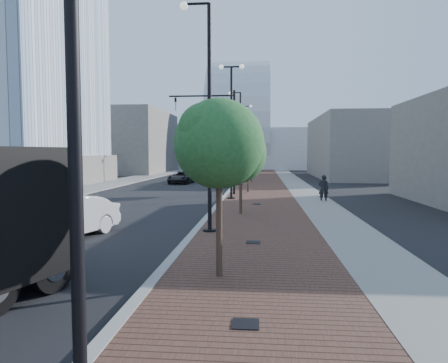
{
  "coord_description": "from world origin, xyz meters",
  "views": [
    {
      "loc": [
        2.67,
        -6.45,
        3.3
      ],
      "look_at": [
        1.0,
        12.0,
        2.0
      ],
      "focal_mm": 33.14,
      "sensor_mm": 36.0,
      "label": 1
    }
  ],
  "objects": [
    {
      "name": "ground",
      "position": [
        0.0,
        0.0,
        0.0
      ],
      "size": [
        220.0,
        220.0,
        0.0
      ],
      "primitive_type": "plane",
      "color": "black"
    },
    {
      "name": "concrete_strip",
      "position": [
        6.2,
        40.0,
        0.07
      ],
      "size": [
        2.4,
        140.0,
        0.13
      ],
      "primitive_type": "cube",
      "color": "slate",
      "rests_on": "ground"
    },
    {
      "name": "dark_car_far",
      "position": [
        -3.99,
        44.49,
        0.72
      ],
      "size": [
        2.28,
        5.07,
        1.44
      ],
      "primitive_type": "imported",
      "rotation": [
        0.0,
        0.0,
        -0.05
      ],
      "color": "black",
      "rests_on": "ground"
    },
    {
      "name": "tree_2",
      "position": [
        1.65,
        27.02,
        3.93
      ],
      "size": [
        2.22,
        2.14,
        5.02
      ],
      "color": "#382619",
      "rests_on": "ground"
    },
    {
      "name": "white_sedan",
      "position": [
        -4.88,
        8.59,
        0.8
      ],
      "size": [
        3.1,
        5.14,
        1.6
      ],
      "primitive_type": "imported",
      "rotation": [
        0.0,
        0.0,
        -0.31
      ],
      "color": "silver",
      "rests_on": "ground"
    },
    {
      "name": "streetlight_4",
      "position": [
        0.6,
        46.0,
        4.82
      ],
      "size": [
        1.72,
        0.56,
        9.28
      ],
      "color": "black",
      "rests_on": "ground"
    },
    {
      "name": "tree_0",
      "position": [
        1.65,
        4.02,
        3.51
      ],
      "size": [
        2.35,
        2.3,
        4.67
      ],
      "color": "#382619",
      "rests_on": "ground"
    },
    {
      "name": "curb",
      "position": [
        0.0,
        40.0,
        0.07
      ],
      "size": [
        0.3,
        140.0,
        0.14
      ],
      "primitive_type": "cube",
      "color": "gray",
      "rests_on": "ground"
    },
    {
      "name": "tree_1",
      "position": [
        1.65,
        15.02,
        3.82
      ],
      "size": [
        2.38,
        2.33,
        5.0
      ],
      "color": "#382619",
      "rests_on": "ground"
    },
    {
      "name": "west_sidewalk",
      "position": [
        -13.0,
        40.0,
        0.06
      ],
      "size": [
        4.0,
        140.0,
        0.12
      ],
      "primitive_type": "cube",
      "color": "slate",
      "rests_on": "ground"
    },
    {
      "name": "traffic_mast",
      "position": [
        -0.3,
        25.0,
        4.98
      ],
      "size": [
        5.09,
        0.2,
        8.0
      ],
      "color": "black",
      "rests_on": "ground"
    },
    {
      "name": "streetlight_3",
      "position": [
        0.49,
        34.0,
        4.34
      ],
      "size": [
        1.44,
        0.56,
        9.21
      ],
      "color": "black",
      "rests_on": "ground"
    },
    {
      "name": "utility_cover_2",
      "position": [
        2.4,
        19.0,
        0.13
      ],
      "size": [
        0.5,
        0.5,
        0.02
      ],
      "primitive_type": "cube",
      "color": "black",
      "rests_on": "sidewalk"
    },
    {
      "name": "commercial_block_ne",
      "position": [
        16.0,
        50.0,
        4.0
      ],
      "size": [
        12.0,
        22.0,
        8.0
      ],
      "primitive_type": "cube",
      "color": "slate",
      "rests_on": "ground"
    },
    {
      "name": "commercial_block_nw",
      "position": [
        -20.0,
        60.0,
        5.0
      ],
      "size": [
        14.0,
        20.0,
        10.0
      ],
      "primitive_type": "cube",
      "color": "#615C57",
      "rests_on": "ground"
    },
    {
      "name": "sidewalk",
      "position": [
        3.5,
        40.0,
        0.06
      ],
      "size": [
        7.0,
        140.0,
        0.12
      ],
      "primitive_type": "cube",
      "color": "#4C2D23",
      "rests_on": "ground"
    },
    {
      "name": "dark_car_mid",
      "position": [
        -5.86,
        37.08,
        0.64
      ],
      "size": [
        2.47,
        4.78,
        1.29
      ],
      "primitive_type": "imported",
      "rotation": [
        0.0,
        0.0,
        -0.07
      ],
      "color": "black",
      "rests_on": "ground"
    },
    {
      "name": "streetlight_1",
      "position": [
        0.49,
        10.0,
        4.34
      ],
      "size": [
        1.44,
        0.56,
        9.21
      ],
      "color": "black",
      "rests_on": "ground"
    },
    {
      "name": "tree_3",
      "position": [
        1.65,
        39.02,
        3.61
      ],
      "size": [
        2.22,
        2.15,
        4.7
      ],
      "color": "#382619",
      "rests_on": "ground"
    },
    {
      "name": "pedestrian",
      "position": [
        6.77,
        21.2,
        0.91
      ],
      "size": [
        0.72,
        0.53,
        1.83
      ],
      "primitive_type": "imported",
      "rotation": [
        0.0,
        0.0,
        2.99
      ],
      "color": "black",
      "rests_on": "ground"
    },
    {
      "name": "utility_cover_1",
      "position": [
        2.4,
        8.0,
        0.13
      ],
      "size": [
        0.5,
        0.5,
        0.02
      ],
      "primitive_type": "cube",
      "color": "black",
      "rests_on": "sidewalk"
    },
    {
      "name": "utility_cover_0",
      "position": [
        2.4,
        1.0,
        0.13
      ],
      "size": [
        0.5,
        0.5,
        0.02
      ],
      "primitive_type": "cube",
      "color": "black",
      "rests_on": "sidewalk"
    },
    {
      "name": "convention_center",
      "position": [
        -2.0,
        85.0,
        6.0
      ],
      "size": [
        50.0,
        30.0,
        50.0
      ],
      "color": "#ABAFB5",
      "rests_on": "ground"
    },
    {
      "name": "streetlight_0",
      "position": [
        0.6,
        -2.0,
        4.82
      ],
      "size": [
        1.72,
        0.56,
        9.28
      ],
      "color": "black",
      "rests_on": "ground"
    },
    {
      "name": "streetlight_2",
      "position": [
        0.6,
        22.0,
        4.82
      ],
      "size": [
        1.72,
        0.56,
        9.28
      ],
      "color": "black",
      "rests_on": "ground"
    }
  ]
}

